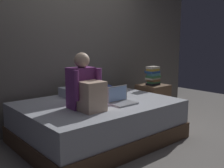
{
  "coord_description": "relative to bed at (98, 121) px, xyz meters",
  "views": [
    {
      "loc": [
        -2.22,
        -2.33,
        1.31
      ],
      "look_at": [
        -0.13,
        0.1,
        0.77
      ],
      "focal_mm": 41.46,
      "sensor_mm": 36.0,
      "label": 1
    }
  ],
  "objects": [
    {
      "name": "person_sitting",
      "position": [
        -0.34,
        -0.2,
        0.52
      ],
      "size": [
        0.39,
        0.44,
        0.65
      ],
      "color": "#75337A",
      "rests_on": "bed"
    },
    {
      "name": "bed",
      "position": [
        0.0,
        0.0,
        0.0
      ],
      "size": [
        2.0,
        1.5,
        0.52
      ],
      "color": "brown",
      "rests_on": "ground_plane"
    },
    {
      "name": "ground_plane",
      "position": [
        0.2,
        -0.3,
        -0.26
      ],
      "size": [
        8.0,
        8.0,
        0.0
      ],
      "primitive_type": "plane",
      "color": "gray"
    },
    {
      "name": "pillow",
      "position": [
        0.05,
        0.45,
        0.33
      ],
      "size": [
        0.56,
        0.36,
        0.13
      ],
      "primitive_type": "cube",
      "color": "silver",
      "rests_on": "bed"
    },
    {
      "name": "book_stack",
      "position": [
        1.27,
        0.15,
        0.48
      ],
      "size": [
        0.23,
        0.17,
        0.31
      ],
      "color": "black",
      "rests_on": "nightstand"
    },
    {
      "name": "wall_back",
      "position": [
        0.2,
        0.9,
        1.09
      ],
      "size": [
        5.6,
        0.1,
        2.7
      ],
      "primitive_type": "cube",
      "color": "slate",
      "rests_on": "ground_plane"
    },
    {
      "name": "laptop",
      "position": [
        0.15,
        -0.29,
        0.32
      ],
      "size": [
        0.32,
        0.23,
        0.22
      ],
      "color": "#9EA0A5",
      "rests_on": "bed"
    },
    {
      "name": "nightstand",
      "position": [
        1.3,
        0.16,
        0.03
      ],
      "size": [
        0.44,
        0.46,
        0.58
      ],
      "color": "brown",
      "rests_on": "ground_plane"
    },
    {
      "name": "clothes_pile",
      "position": [
        0.41,
        0.35,
        0.32
      ],
      "size": [
        0.35,
        0.28,
        0.12
      ],
      "color": "#8E3D47",
      "rests_on": "bed"
    }
  ]
}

